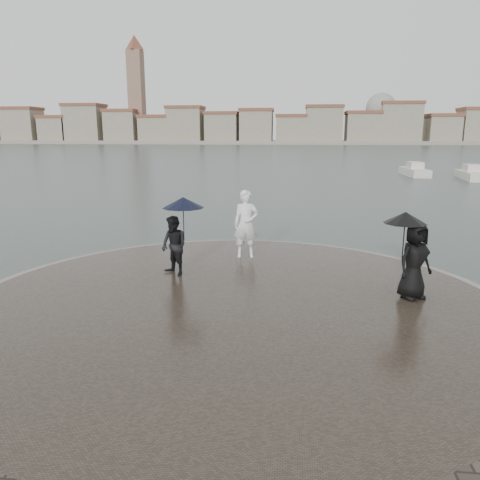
# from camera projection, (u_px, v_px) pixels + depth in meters

# --- Properties ---
(ground) EXTENTS (400.00, 400.00, 0.00)m
(ground) POSITION_uv_depth(u_px,v_px,m) (204.00, 404.00, 7.09)
(ground) COLOR #2B3835
(ground) RESTS_ON ground
(kerb_ring) EXTENTS (12.50, 12.50, 0.32)m
(kerb_ring) POSITION_uv_depth(u_px,v_px,m) (233.00, 309.00, 10.44)
(kerb_ring) COLOR gray
(kerb_ring) RESTS_ON ground
(quay_tip) EXTENTS (11.90, 11.90, 0.36)m
(quay_tip) POSITION_uv_depth(u_px,v_px,m) (233.00, 308.00, 10.44)
(quay_tip) COLOR #2D261E
(quay_tip) RESTS_ON ground
(statue) EXTENTS (0.79, 0.58, 2.01)m
(statue) POSITION_uv_depth(u_px,v_px,m) (246.00, 224.00, 13.86)
(statue) COLOR white
(statue) RESTS_ON quay_tip
(visitor_left) EXTENTS (1.27, 1.10, 2.04)m
(visitor_left) POSITION_uv_depth(u_px,v_px,m) (177.00, 232.00, 12.10)
(visitor_left) COLOR black
(visitor_left) RESTS_ON quay_tip
(visitor_right) EXTENTS (1.23, 1.03, 1.95)m
(visitor_right) POSITION_uv_depth(u_px,v_px,m) (413.00, 251.00, 10.37)
(visitor_right) COLOR black
(visitor_right) RESTS_ON quay_tip
(far_skyline) EXTENTS (260.00, 20.00, 37.00)m
(far_skyline) POSITION_uv_depth(u_px,v_px,m) (273.00, 128.00, 162.11)
(far_skyline) COLOR gray
(far_skyline) RESTS_ON ground
(boats) EXTENTS (5.96, 8.69, 1.50)m
(boats) POSITION_uv_depth(u_px,v_px,m) (442.00, 173.00, 42.55)
(boats) COLOR silver
(boats) RESTS_ON ground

